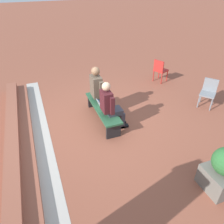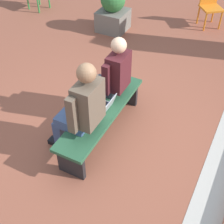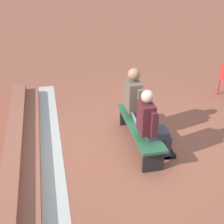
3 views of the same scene
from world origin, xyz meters
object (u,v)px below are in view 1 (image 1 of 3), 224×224
(bench, at_px, (103,109))
(plastic_chair_near_bench_left, at_px, (160,69))
(plastic_chair_far_right, at_px, (209,91))
(planter, at_px, (223,171))
(person_adult, at_px, (100,90))
(person_student, at_px, (111,105))
(laptop, at_px, (102,105))

(bench, bearing_deg, plastic_chair_near_bench_left, -59.49)
(plastic_chair_far_right, bearing_deg, planter, 143.04)
(plastic_chair_near_bench_left, relative_size, planter, 0.89)
(bench, height_order, person_adult, person_adult)
(person_adult, bearing_deg, bench, 169.21)
(plastic_chair_near_bench_left, bearing_deg, person_student, 127.25)
(person_student, xyz_separation_m, laptop, (0.40, 0.08, -0.22))
(bench, height_order, person_student, person_student)
(laptop, height_order, planter, planter)
(plastic_chair_far_right, height_order, planter, planter)
(person_student, relative_size, laptop, 4.20)
(plastic_chair_near_bench_left, xyz_separation_m, planter, (-4.56, 1.48, -0.04))
(bench, xyz_separation_m, person_student, (-0.43, -0.07, 0.36))
(plastic_chair_near_bench_left, xyz_separation_m, plastic_chair_far_right, (-2.03, -0.43, 0.00))
(bench, distance_m, planter, 3.20)
(person_adult, bearing_deg, person_student, 179.67)
(person_adult, distance_m, laptop, 0.49)
(person_student, xyz_separation_m, plastic_chair_near_bench_left, (2.07, -2.72, -0.24))
(laptop, xyz_separation_m, planter, (-2.89, -1.33, -0.06))
(planter, bearing_deg, person_adult, 20.63)
(laptop, relative_size, planter, 0.34)
(laptop, bearing_deg, plastic_chair_near_bench_left, -59.15)
(person_adult, distance_m, plastic_chair_far_right, 3.25)
(bench, distance_m, person_adult, 0.55)
(person_adult, bearing_deg, plastic_chair_near_bench_left, -65.04)
(person_student, xyz_separation_m, person_adult, (0.81, -0.00, 0.03))
(bench, distance_m, plastic_chair_far_right, 3.25)
(person_student, xyz_separation_m, planter, (-2.49, -1.25, -0.28))
(person_adult, relative_size, plastic_chair_far_right, 1.70)
(person_adult, bearing_deg, plastic_chair_far_right, -103.59)
(person_student, height_order, plastic_chair_near_bench_left, person_student)
(person_student, bearing_deg, plastic_chair_far_right, -89.20)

